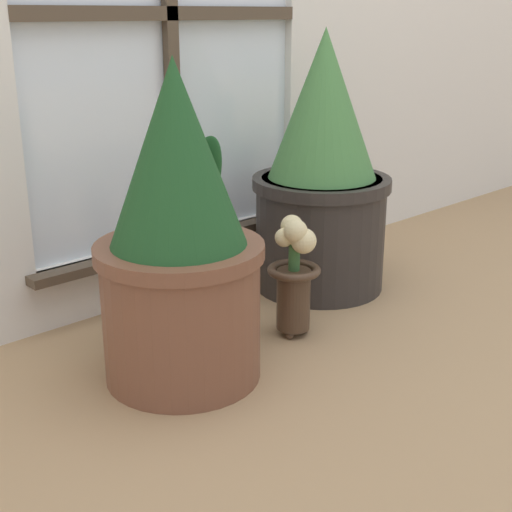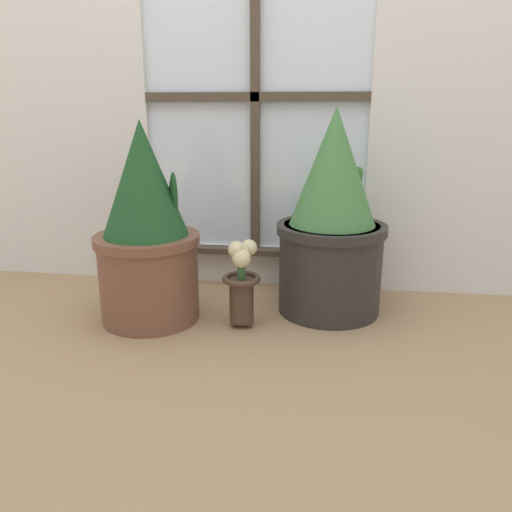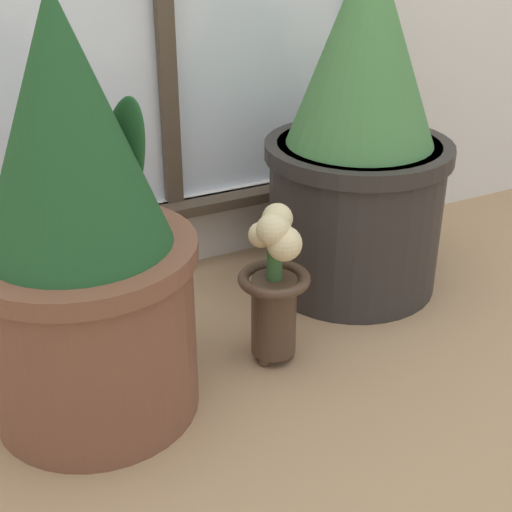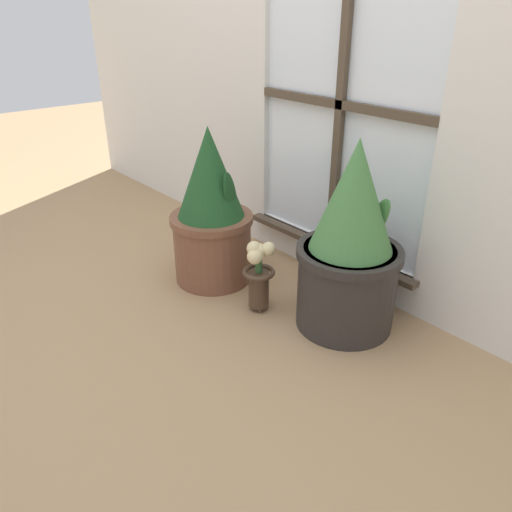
{
  "view_description": "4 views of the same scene",
  "coord_description": "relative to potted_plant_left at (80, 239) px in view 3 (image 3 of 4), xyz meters",
  "views": [
    {
      "loc": [
        -1.17,
        -0.94,
        0.77
      ],
      "look_at": [
        -0.03,
        0.28,
        0.2
      ],
      "focal_mm": 50.0,
      "sensor_mm": 36.0,
      "label": 1
    },
    {
      "loc": [
        0.29,
        -1.37,
        0.73
      ],
      "look_at": [
        0.06,
        0.27,
        0.23
      ],
      "focal_mm": 35.0,
      "sensor_mm": 36.0,
      "label": 2
    },
    {
      "loc": [
        -0.52,
        -0.78,
        0.79
      ],
      "look_at": [
        0.0,
        0.24,
        0.2
      ],
      "focal_mm": 50.0,
      "sensor_mm": 36.0,
      "label": 3
    },
    {
      "loc": [
        1.33,
        -0.95,
        1.13
      ],
      "look_at": [
        -0.05,
        0.25,
        0.2
      ],
      "focal_mm": 35.0,
      "sensor_mm": 36.0,
      "label": 4
    }
  ],
  "objects": [
    {
      "name": "flower_vase",
      "position": [
        0.33,
        -0.02,
        -0.14
      ],
      "size": [
        0.13,
        0.13,
        0.31
      ],
      "color": "#473323",
      "rests_on": "ground_plane"
    },
    {
      "name": "potted_plant_left",
      "position": [
        0.0,
        0.0,
        0.0
      ],
      "size": [
        0.36,
        0.36,
        0.69
      ],
      "color": "brown",
      "rests_on": "ground_plane"
    },
    {
      "name": "ground_plane",
      "position": [
        0.31,
        -0.22,
        -0.32
      ],
      "size": [
        10.0,
        10.0,
        0.0
      ],
      "primitive_type": "plane",
      "color": "tan"
    },
    {
      "name": "potted_plant_right",
      "position": [
        0.63,
        0.17,
        0.01
      ],
      "size": [
        0.39,
        0.39,
        0.74
      ],
      "color": "#2D2826",
      "rests_on": "ground_plane"
    }
  ]
}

